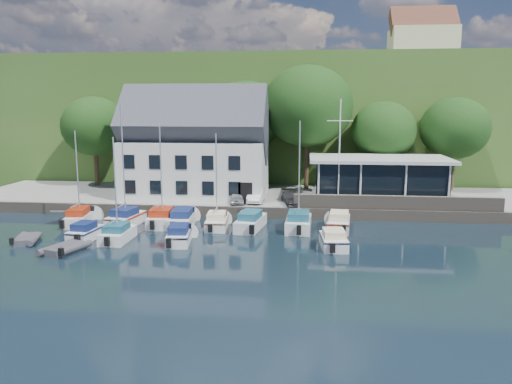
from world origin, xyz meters
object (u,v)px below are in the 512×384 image
car_white (256,195)px  boat_r2_4 (334,238)px  car_silver (237,197)px  boat_r1_2 (161,170)px  boat_r1_0 (77,173)px  boat_r2_1 (115,186)px  boat_r1_6 (299,173)px  dinghy_1 (65,247)px  boat_r1_5 (251,220)px  club_pavilion (378,178)px  boat_r2_2 (179,234)px  boat_r1_3 (183,217)px  dinghy_0 (27,238)px  harbor_building (196,152)px  boat_r1_4 (216,179)px  flagpole (339,153)px  car_dgrey (292,198)px  boat_r2_0 (85,231)px  boat_r1_7 (339,220)px  boat_r1_1 (124,171)px  car_blue (324,197)px

car_white → boat_r2_4: car_white is taller
car_silver → boat_r1_2: size_ratio=0.34×
boat_r1_0 → boat_r2_1: 7.18m
boat_r1_6 → dinghy_1: size_ratio=2.94×
boat_r1_5 → boat_r1_6: bearing=9.7°
club_pavilion → boat_r2_2: bearing=-139.8°
car_white → boat_r1_3: 8.19m
club_pavilion → dinghy_0: size_ratio=4.58×
boat_r1_5 → boat_r1_6: size_ratio=0.69×
harbor_building → boat_r1_5: harbor_building is taller
boat_r1_2 → boat_r1_4: 4.78m
car_silver → boat_r1_5: size_ratio=0.49×
boat_r1_3 → dinghy_0: 12.02m
harbor_building → club_pavilion: harbor_building is taller
flagpole → boat_r1_4: 11.88m
club_pavilion → boat_r1_5: 14.62m
flagpole → boat_r1_3: 15.12m
boat_r1_4 → boat_r2_4: 11.04m
boat_r2_2 → boat_r2_4: 11.26m
harbor_building → boat_r1_2: bearing=-95.8°
boat_r1_3 → dinghy_0: bearing=-152.2°
club_pavilion → car_dgrey: size_ratio=3.42×
boat_r1_0 → boat_r1_6: 18.64m
car_silver → car_dgrey: bearing=-7.6°
car_white → boat_r2_0: size_ratio=0.83×
boat_r1_7 → boat_r2_2: bearing=-150.6°
boat_r1_1 → boat_r1_2: bearing=14.2°
car_dgrey → boat_r1_5: (-3.19, -5.83, -0.81)m
boat_r1_3 → harbor_building: bearing=91.1°
harbor_building → dinghy_0: 18.59m
boat_r2_4 → flagpole: bearing=80.4°
boat_r1_7 → car_silver: bearing=156.1°
club_pavilion → dinghy_0: club_pavilion is taller
boat_r1_1 → boat_r1_2: boat_r1_2 is taller
boat_r1_3 → car_white: bearing=42.2°
car_silver → boat_r1_3: bearing=-135.6°
boat_r2_0 → boat_r2_2: 7.32m
flagpole → boat_r1_3: (-13.22, -5.33, -5.04)m
car_dgrey → car_white: bearing=158.2°
car_white → boat_r1_4: boat_r1_4 is taller
boat_r2_2 → dinghy_1: boat_r2_2 is taller
boat_r2_4 → boat_r1_0: bearing=161.9°
club_pavilion → boat_r2_0: 27.15m
boat_r2_0 → flagpole: bearing=33.9°
boat_r1_7 → boat_r1_1: bearing=-172.9°
car_blue → boat_r1_1: 18.11m
harbor_building → dinghy_1: (-5.41, -17.37, -4.98)m
boat_r1_0 → boat_r1_2: size_ratio=0.94×
car_blue → dinghy_1: size_ratio=1.12×
club_pavilion → car_white: (-11.57, -2.51, -1.42)m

